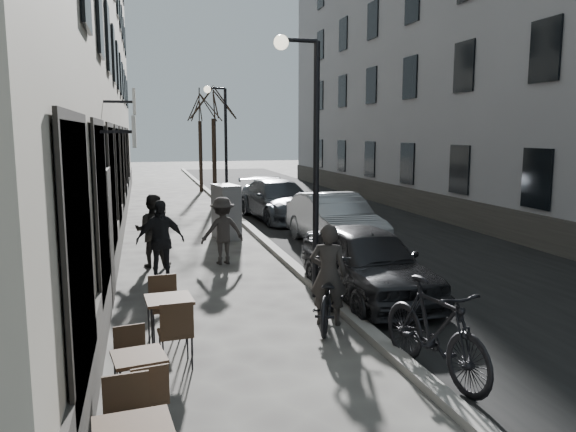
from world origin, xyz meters
name	(u,v)px	position (x,y,z in m)	size (l,w,h in m)	color
road	(333,217)	(3.85, 16.00, 0.00)	(7.30, 60.00, 0.00)	black
kerb	(240,220)	(0.20, 16.00, 0.06)	(0.25, 60.00, 0.12)	gray
building_right	(464,14)	(9.50, 16.50, 8.00)	(4.00, 35.00, 16.00)	gray
streetlamp_near	(308,139)	(-0.17, 6.00, 3.16)	(0.90, 0.28, 5.09)	black
streetlamp_far	(222,136)	(-0.17, 18.00, 3.16)	(0.90, 0.28, 5.09)	black
tree_near	(213,101)	(-0.10, 21.00, 4.66)	(2.40, 2.40, 5.70)	black
tree_far	(200,107)	(-0.10, 27.00, 4.66)	(2.40, 2.40, 5.70)	black
bistro_set_b	(140,378)	(-3.42, 1.97, 0.44)	(0.68, 1.49, 0.85)	black
bistro_set_c	(170,319)	(-2.98, 3.83, 0.51)	(0.73, 1.70, 0.99)	black
utility_cabinet	(226,212)	(-0.80, 12.75, 0.84)	(0.62, 1.12, 1.68)	slate
bicycle	(328,294)	(-0.28, 4.39, 0.54)	(0.71, 2.05, 1.07)	black
cyclist_rider	(328,274)	(-0.28, 4.39, 0.88)	(0.64, 0.42, 1.76)	#292623
pedestrian_near	(153,231)	(-3.10, 9.48, 0.90)	(0.87, 0.68, 1.80)	black
pedestrian_mid	(223,231)	(-1.39, 9.35, 0.85)	(1.09, 0.63, 1.69)	#2A2725
pedestrian_far	(160,241)	(-2.96, 8.02, 0.91)	(1.07, 0.45, 1.83)	black
car_near	(367,262)	(1.00, 5.73, 0.72)	(1.71, 4.25, 1.45)	black
car_mid	(334,221)	(2.04, 10.67, 0.76)	(1.61, 4.63, 1.53)	gray
car_far	(279,200)	(1.70, 16.05, 0.74)	(2.08, 5.12, 1.49)	#35393F
moped	(435,330)	(0.43, 2.00, 0.66)	(0.62, 2.20, 1.32)	black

